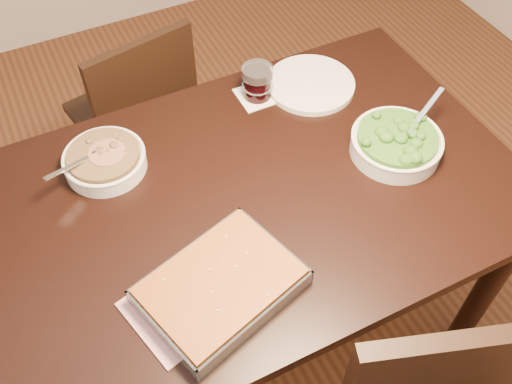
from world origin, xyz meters
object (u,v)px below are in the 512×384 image
Objects in this scene: chair_far at (138,112)px; table at (253,213)px; baking_dish at (221,287)px; stew_bowl at (105,160)px; wine_tumbler at (257,81)px; dinner_plate at (311,84)px; broccoli_bowl at (396,143)px.

table is at bearing 86.73° from chair_far.
table is at bearing 33.72° from baking_dish.
wine_tumbler is at bearing 8.93° from stew_bowl.
stew_bowl is 0.50m from wine_tumbler.
stew_bowl is 0.65m from dinner_plate.
dinner_plate is (-0.07, 0.34, -0.02)m from broccoli_bowl.
table is 3.55× the size of baking_dish.
baking_dish is (-0.60, -0.19, -0.00)m from broccoli_bowl.
wine_tumbler is at bearing 112.77° from chair_far.
broccoli_bowl is 0.69× the size of baking_dish.
stew_bowl is 0.50m from baking_dish.
stew_bowl is 0.62m from chair_far.
table is 0.42m from stew_bowl.
table is at bearing -139.34° from dinner_plate.
table is at bearing -38.18° from stew_bowl.
table is 5.14× the size of broccoli_bowl.
dinner_plate is at bearing -11.58° from wine_tumbler.
table is 13.91× the size of wine_tumbler.
wine_tumbler is 0.38× the size of dinner_plate.
stew_bowl is at bearing 87.15° from baking_dish.
baking_dish is 1.03m from chair_far.
stew_bowl reaches higher than baking_dish.
wine_tumbler is (0.37, 0.56, 0.03)m from baking_dish.
table is 0.43m from broccoli_bowl.
baking_dish is at bearing -162.54° from broccoli_bowl.
stew_bowl is at bearing 141.82° from table.
chair_far is at bearing 68.09° from baking_dish.
dinner_plate is at bearing 3.80° from stew_bowl.
stew_bowl is 0.59× the size of baking_dish.
baking_dish is 0.67m from wine_tumbler.
dinner_plate is 0.33× the size of chair_far.
chair_far reaches higher than table.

